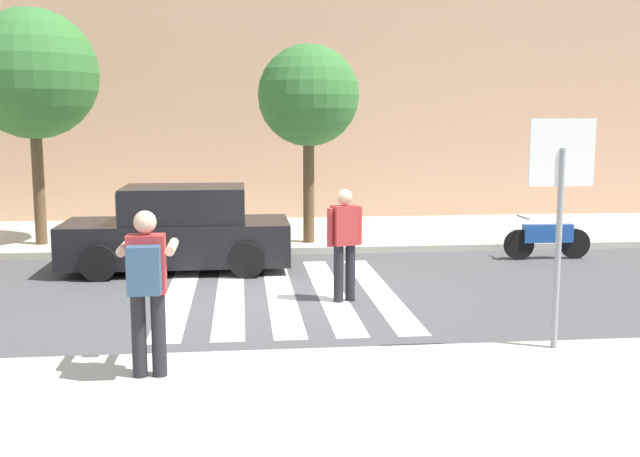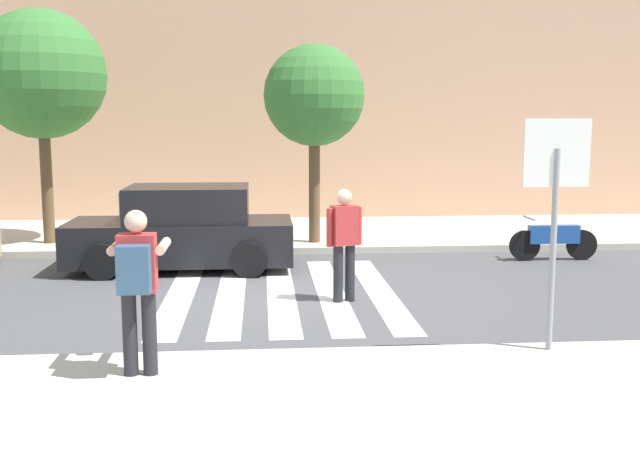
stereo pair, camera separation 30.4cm
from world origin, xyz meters
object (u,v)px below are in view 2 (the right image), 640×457
street_tree_center (314,97)px  photographer_with_backpack (137,278)px  parked_car_black (183,230)px  pedestrian_crossing (344,239)px  stop_sign (556,183)px  motorcycle (553,240)px  street_tree_west (41,75)px

street_tree_center → photographer_with_backpack: bearing=-106.1°
parked_car_black → street_tree_center: (2.59, 2.04, 2.51)m
pedestrian_crossing → stop_sign: bearing=-55.8°
stop_sign → parked_car_black: stop_sign is taller
photographer_with_backpack → motorcycle: (7.01, 6.59, -0.75)m
pedestrian_crossing → parked_car_black: bearing=134.6°
street_tree_west → stop_sign: bearing=-46.1°
motorcycle → parked_car_black: bearing=-177.6°
photographer_with_backpack → pedestrian_crossing: 4.35m
photographer_with_backpack → street_tree_west: (-3.27, 8.67, 2.51)m
motorcycle → stop_sign: bearing=-112.1°
pedestrian_crossing → street_tree_center: 5.29m
parked_car_black → street_tree_center: bearing=38.3°
stop_sign → photographer_with_backpack: stop_sign is taller
parked_car_black → street_tree_center: size_ratio=0.98×
street_tree_west → street_tree_center: 5.70m
stop_sign → photographer_with_backpack: 4.67m
motorcycle → street_tree_west: size_ratio=0.36×
stop_sign → street_tree_west: (-7.83, 8.13, 1.61)m
stop_sign → street_tree_west: bearing=133.9°
stop_sign → motorcycle: (2.46, 6.05, -1.65)m
motorcycle → street_tree_center: 5.68m
stop_sign → photographer_with_backpack: bearing=-173.3°
stop_sign → photographer_with_backpack: (-4.56, -0.54, -0.90)m
photographer_with_backpack → street_tree_center: (2.40, 8.33, 2.07)m
motorcycle → street_tree_west: (-10.28, 2.08, 3.26)m
photographer_with_backpack → motorcycle: bearing=43.2°
stop_sign → pedestrian_crossing: 3.79m
photographer_with_backpack → street_tree_west: size_ratio=0.35×
photographer_with_backpack → pedestrian_crossing: bearing=54.7°
motorcycle → street_tree_center: street_tree_center is taller
street_tree_west → street_tree_center: street_tree_west is taller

